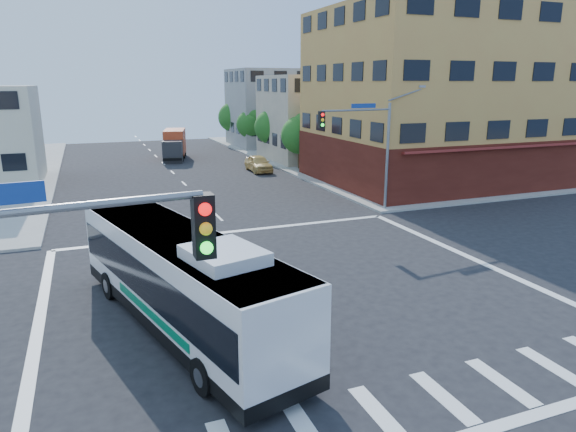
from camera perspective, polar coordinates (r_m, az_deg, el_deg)
name	(u,v)px	position (r m, az deg, el deg)	size (l,w,h in m)	color
ground	(297,293)	(20.93, 0.96, -8.55)	(120.00, 120.00, 0.00)	black
sidewalk_ne	(448,150)	(68.16, 17.34, 7.05)	(50.00, 50.00, 0.15)	gray
corner_building_ne	(434,112)	(45.47, 15.88, 11.09)	(18.10, 15.44, 14.00)	#C49546
building_east_near	(322,118)	(57.32, 3.82, 10.82)	(12.06, 10.06, 9.00)	#C5B497
building_east_far	(278,108)	(70.20, -1.13, 11.94)	(12.06, 10.06, 10.00)	gray
signal_mast_ne	(366,136)	(32.97, 8.69, 8.77)	(7.91, 1.13, 8.07)	gray
street_tree_a	(301,133)	(49.82, 1.44, 9.23)	(3.60, 3.60, 5.53)	#382714
street_tree_b	(273,125)	(57.23, -1.71, 10.08)	(3.80, 3.80, 5.79)	#382714
street_tree_c	(251,123)	(64.82, -4.14, 10.32)	(3.40, 3.40, 5.29)	#382714
street_tree_d	(234,115)	(72.45, -6.07, 11.05)	(4.00, 4.00, 6.03)	#382714
transit_bus	(181,279)	(17.83, -11.83, -6.83)	(5.75, 12.72, 3.69)	black
box_truck	(174,145)	(58.61, -12.50, 7.69)	(3.65, 7.37, 3.19)	#27282C
parked_car	(259,163)	(49.28, -3.30, 5.86)	(1.83, 4.55, 1.55)	#DDB660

